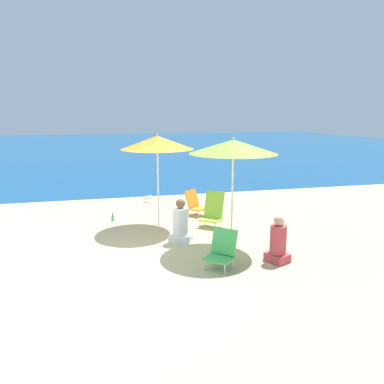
{
  "coord_description": "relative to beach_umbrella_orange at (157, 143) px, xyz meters",
  "views": [
    {
      "loc": [
        0.01,
        -6.77,
        2.67
      ],
      "look_at": [
        1.92,
        0.97,
        1.0
      ],
      "focal_mm": 35.0,
      "sensor_mm": 36.0,
      "label": 1
    }
  ],
  "objects": [
    {
      "name": "person_seated_far",
      "position": [
        0.28,
        -1.2,
        -1.63
      ],
      "size": [
        0.57,
        0.55,
        0.94
      ],
      "rotation": [
        0.0,
        0.0,
        1.0
      ],
      "color": "silver",
      "rests_on": "ground"
    },
    {
      "name": "ground_plane",
      "position": [
        -1.32,
        -1.84,
        -2.02
      ],
      "size": [
        60.0,
        60.0,
        0.0
      ],
      "primitive_type": "plane",
      "color": "#C6B284"
    },
    {
      "name": "seagull",
      "position": [
        0.06,
        2.6,
        -1.88
      ],
      "size": [
        0.27,
        0.11,
        0.23
      ],
      "color": "gold",
      "rests_on": "ground"
    },
    {
      "name": "beach_chair_lime",
      "position": [
        1.28,
        -0.27,
        -1.63
      ],
      "size": [
        0.69,
        0.69,
        0.84
      ],
      "rotation": [
        0.0,
        0.0,
        -0.72
      ],
      "color": "silver",
      "rests_on": "ground"
    },
    {
      "name": "beach_chair_green",
      "position": [
        0.71,
        -2.67,
        -1.7
      ],
      "size": [
        0.67,
        0.67,
        0.67
      ],
      "rotation": [
        0.0,
        0.0,
        -0.77
      ],
      "color": "silver",
      "rests_on": "ground"
    },
    {
      "name": "person_seated_near",
      "position": [
        1.78,
        -2.7,
        -1.66
      ],
      "size": [
        0.46,
        0.49,
        0.88
      ],
      "rotation": [
        0.0,
        0.0,
        0.41
      ],
      "color": "#BF3F4C",
      "rests_on": "ground"
    },
    {
      "name": "beach_chair_orange",
      "position": [
        1.11,
        0.84,
        -1.7
      ],
      "size": [
        0.63,
        0.65,
        0.67
      ],
      "rotation": [
        0.0,
        0.0,
        0.6
      ],
      "color": "silver",
      "rests_on": "ground"
    },
    {
      "name": "beach_umbrella_orange",
      "position": [
        0.0,
        0.0,
        0.0
      ],
      "size": [
        1.69,
        1.69,
        2.22
      ],
      "color": "white",
      "rests_on": "ground"
    },
    {
      "name": "sea_water",
      "position": [
        -1.32,
        23.42,
        -2.01
      ],
      "size": [
        60.0,
        40.0,
        0.01
      ],
      "color": "navy",
      "rests_on": "ground"
    },
    {
      "name": "beach_umbrella_lime",
      "position": [
        1.22,
        -1.75,
        0.02
      ],
      "size": [
        1.73,
        1.73,
        2.22
      ],
      "color": "white",
      "rests_on": "ground"
    },
    {
      "name": "water_bottle",
      "position": [
        -1.06,
        0.76,
        -1.94
      ],
      "size": [
        0.07,
        0.07,
        0.2
      ],
      "color": "#4CB266",
      "rests_on": "ground"
    }
  ]
}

